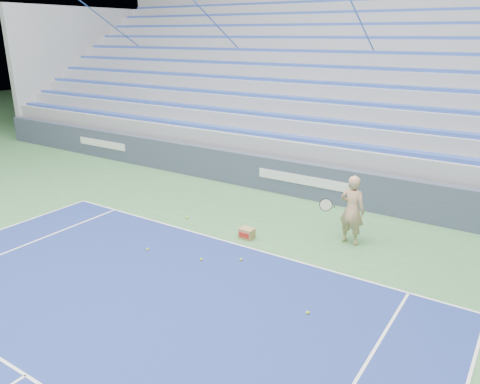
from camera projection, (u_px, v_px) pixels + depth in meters
name	position (u px, v px, depth m)	size (l,w,h in m)	color
sponsor_barrier	(307.00, 181.00, 14.22)	(30.00, 0.32, 1.10)	#394257
bleachers	(373.00, 100.00, 18.17)	(31.00, 9.15, 7.30)	#979A9F
tennis_player	(352.00, 210.00, 11.03)	(0.94, 0.86, 1.70)	tan
ball_box	(247.00, 233.00, 11.51)	(0.36, 0.28, 0.26)	#9C794B
tennis_ball_0	(308.00, 313.00, 8.41)	(0.07, 0.07, 0.07)	#A2D02A
tennis_ball_1	(147.00, 249.00, 10.89)	(0.07, 0.07, 0.07)	#A2D02A
tennis_ball_2	(201.00, 259.00, 10.39)	(0.07, 0.07, 0.07)	#A2D02A
tennis_ball_3	(187.00, 218.00, 12.74)	(0.07, 0.07, 0.07)	#A2D02A
tennis_ball_4	(241.00, 260.00, 10.38)	(0.07, 0.07, 0.07)	#A2D02A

